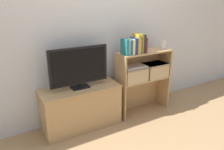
% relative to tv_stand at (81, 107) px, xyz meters
% --- Properties ---
extents(ground_plane, '(16.00, 16.00, 0.00)m').
position_rel_tv_stand_xyz_m(ground_plane, '(0.42, -0.19, -0.27)').
color(ground_plane, '#A37F56').
extents(wall_back, '(10.00, 0.05, 2.40)m').
position_rel_tv_stand_xyz_m(wall_back, '(0.42, 0.23, 0.93)').
color(wall_back, silver).
rests_on(wall_back, ground_plane).
extents(tv_stand, '(0.99, 0.41, 0.54)m').
position_rel_tv_stand_xyz_m(tv_stand, '(0.00, 0.00, 0.00)').
color(tv_stand, tan).
rests_on(tv_stand, ground_plane).
extents(tv, '(0.73, 0.14, 0.51)m').
position_rel_tv_stand_xyz_m(tv, '(0.00, -0.00, 0.54)').
color(tv, black).
rests_on(tv, tv_stand).
extents(bookshelf_lower_tier, '(0.78, 0.27, 0.50)m').
position_rel_tv_stand_xyz_m(bookshelf_lower_tier, '(0.93, -0.00, 0.04)').
color(bookshelf_lower_tier, tan).
rests_on(bookshelf_lower_tier, ground_plane).
extents(bookshelf_upper_tier, '(0.78, 0.27, 0.39)m').
position_rel_tv_stand_xyz_m(bookshelf_upper_tier, '(0.93, -0.01, 0.48)').
color(bookshelf_upper_tier, tan).
rests_on(bookshelf_upper_tier, bookshelf_lower_tier).
extents(book_teal, '(0.03, 0.15, 0.20)m').
position_rel_tv_stand_xyz_m(book_teal, '(0.58, -0.09, 0.73)').
color(book_teal, '#1E7075').
rests_on(book_teal, bookshelf_upper_tier).
extents(book_skyblue, '(0.04, 0.13, 0.19)m').
position_rel_tv_stand_xyz_m(book_skyblue, '(0.62, -0.09, 0.72)').
color(book_skyblue, '#709ECC').
rests_on(book_skyblue, bookshelf_upper_tier).
extents(book_forest, '(0.02, 0.13, 0.20)m').
position_rel_tv_stand_xyz_m(book_forest, '(0.65, -0.09, 0.72)').
color(book_forest, '#286638').
rests_on(book_forest, bookshelf_upper_tier).
extents(book_ivory, '(0.03, 0.14, 0.19)m').
position_rel_tv_stand_xyz_m(book_ivory, '(0.68, -0.09, 0.72)').
color(book_ivory, silver).
rests_on(book_ivory, bookshelf_upper_tier).
extents(book_navy, '(0.04, 0.15, 0.21)m').
position_rel_tv_stand_xyz_m(book_navy, '(0.72, -0.09, 0.73)').
color(book_navy, navy).
rests_on(book_navy, bookshelf_upper_tier).
extents(book_mustard, '(0.04, 0.16, 0.25)m').
position_rel_tv_stand_xyz_m(book_mustard, '(0.76, -0.09, 0.75)').
color(book_mustard, gold).
rests_on(book_mustard, bookshelf_upper_tier).
extents(book_tan, '(0.02, 0.13, 0.19)m').
position_rel_tv_stand_xyz_m(book_tan, '(0.79, -0.09, 0.72)').
color(book_tan, tan).
rests_on(book_tan, bookshelf_upper_tier).
extents(book_olive, '(0.02, 0.14, 0.25)m').
position_rel_tv_stand_xyz_m(book_olive, '(0.82, -0.09, 0.75)').
color(book_olive, olive).
rests_on(book_olive, bookshelf_upper_tier).
extents(book_charcoal, '(0.04, 0.13, 0.24)m').
position_rel_tv_stand_xyz_m(book_charcoal, '(0.86, -0.09, 0.75)').
color(book_charcoal, '#232328').
rests_on(book_charcoal, bookshelf_upper_tier).
extents(book_maroon, '(0.03, 0.12, 0.20)m').
position_rel_tv_stand_xyz_m(book_maroon, '(0.89, -0.09, 0.72)').
color(book_maroon, maroon).
rests_on(book_maroon, bookshelf_upper_tier).
extents(baby_monitor, '(0.05, 0.03, 0.14)m').
position_rel_tv_stand_xyz_m(baby_monitor, '(1.26, -0.06, 0.68)').
color(baby_monitor, white).
rests_on(baby_monitor, bookshelf_upper_tier).
extents(storage_basket_left, '(0.35, 0.24, 0.20)m').
position_rel_tv_stand_xyz_m(storage_basket_left, '(0.74, -0.07, 0.34)').
color(storage_basket_left, tan).
rests_on(storage_basket_left, bookshelf_lower_tier).
extents(storage_basket_right, '(0.35, 0.24, 0.20)m').
position_rel_tv_stand_xyz_m(storage_basket_right, '(1.12, -0.07, 0.34)').
color(storage_basket_right, tan).
rests_on(storage_basket_right, bookshelf_lower_tier).
extents(laptop, '(0.32, 0.22, 0.02)m').
position_rel_tv_stand_xyz_m(laptop, '(0.74, -0.07, 0.44)').
color(laptop, '#BCBCC1').
rests_on(laptop, storage_basket_left).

